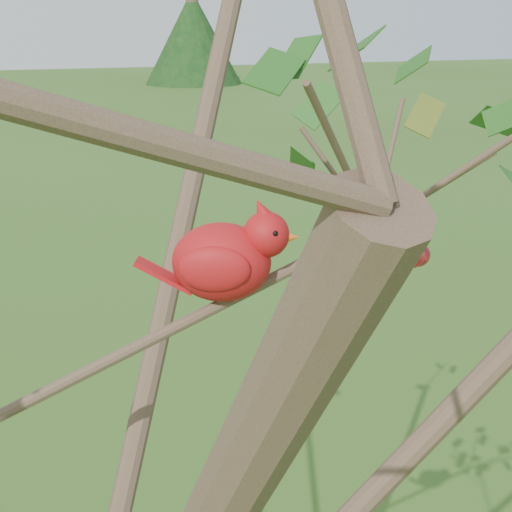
# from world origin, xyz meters

# --- Properties ---
(crabapple_tree) EXTENTS (2.35, 2.05, 2.95)m
(crabapple_tree) POSITION_xyz_m (0.03, -0.02, 2.12)
(crabapple_tree) COLOR #473326
(crabapple_tree) RESTS_ON ground
(cardinal) EXTENTS (0.23, 0.16, 0.17)m
(cardinal) POSITION_xyz_m (0.32, 0.07, 2.17)
(cardinal) COLOR red
(cardinal) RESTS_ON ground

